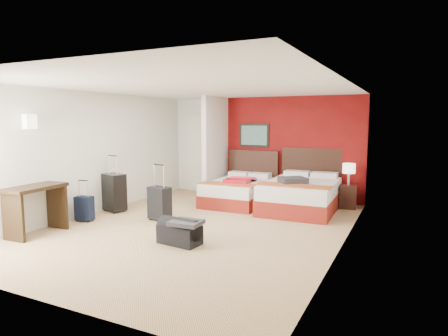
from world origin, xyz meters
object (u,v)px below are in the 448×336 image
Objects in this scene: table_lamp at (349,174)px; desk at (36,210)px; bed_left at (238,192)px; suitcase_navy at (84,210)px; suitcase_charcoal at (160,204)px; nightstand at (348,197)px; duffel_bag at (180,233)px; bed_right at (301,196)px; red_suitcase_open at (240,180)px; suitcase_black at (114,193)px.

table_lamp is 6.23m from desk.
bed_left is 3.92× the size of suitcase_navy.
table_lamp is at bearing 26.74° from suitcase_navy.
suitcase_charcoal is 1.38× the size of suitcase_navy.
nightstand reaches higher than suitcase_navy.
desk reaches higher than suitcase_navy.
table_lamp is 0.78× the size of suitcase_charcoal.
bed_left reaches higher than nightstand.
bed_left is 3.11m from duffel_bag.
bed_right is 1.09m from nightstand.
suitcase_navy is (-2.01, -2.72, -0.04)m from bed_left.
desk is at bearing -104.51° from suitcase_navy.
bed_left is at bearing 128.81° from red_suitcase_open.
bed_right is 3.32× the size of suitcase_charcoal.
suitcase_navy is 0.68× the size of duffel_bag.
suitcase_charcoal is at bearing -120.20° from red_suitcase_open.
nightstand is (0.88, 0.64, -0.06)m from bed_right.
bed_left is 1.76× the size of desk.
suitcase_navy reaches higher than duffel_bag.
suitcase_navy is at bearing 177.44° from duffel_bag.
suitcase_navy is at bearing -140.47° from suitcase_charcoal.
bed_left is 2.66× the size of duffel_bag.
bed_left is 2.84× the size of suitcase_charcoal.
nightstand is at bearing 26.74° from suitcase_navy.
suitcase_navy is at bearing -149.04° from nightstand.
desk reaches higher than red_suitcase_open.
suitcase_black reaches higher than bed_left.
bed_left is 2.49m from table_lamp.
suitcase_black is 1.33m from suitcase_charcoal.
bed_left is at bearing 178.73° from bed_right.
suitcase_navy is at bearing -127.31° from bed_left.
duffel_bag is at bearing -10.52° from suitcase_black.
red_suitcase_open is 1.13× the size of duffel_bag.
table_lamp is at bearing 51.38° from suitcase_charcoal.
red_suitcase_open is 1.67× the size of suitcase_navy.
bed_right reaches higher than nightstand.
suitcase_navy is 2.41m from duffel_bag.
desk is (-2.07, -3.71, 0.15)m from bed_left.
table_lamp is 1.07× the size of suitcase_navy.
red_suitcase_open is 1.56× the size of table_lamp.
red_suitcase_open reaches higher than bed_left.
suitcase_charcoal is (-3.11, -2.68, -0.44)m from table_lamp.
duffel_bag is (0.27, -2.99, -0.41)m from red_suitcase_open.
nightstand is 4.11m from suitcase_charcoal.
suitcase_black is at bearing 86.68° from desk.
duffel_bag is (-1.10, -3.10, -0.14)m from bed_right.
table_lamp reaches higher than bed_left.
bed_right is 1.18m from table_lamp.
bed_right reaches higher than bed_left.
table_lamp is at bearing 68.26° from duffel_bag.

